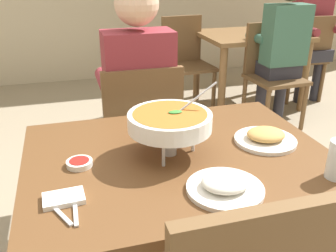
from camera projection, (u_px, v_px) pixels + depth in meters
dining_table_main at (179, 182)px, 1.40m from camera, size 1.11×0.85×0.74m
chair_diner_main at (141, 132)px, 2.07m from camera, size 0.44×0.44×0.90m
diner_main at (138, 90)px, 2.00m from camera, size 0.40×0.45×1.31m
curry_bowl at (170, 122)px, 1.31m from camera, size 0.33×0.30×0.26m
rice_plate at (225, 185)px, 1.13m from camera, size 0.24×0.24×0.06m
appetizer_plate at (266, 137)px, 1.44m from camera, size 0.24×0.24×0.06m
sauce_dish at (79, 163)px, 1.27m from camera, size 0.09×0.09×0.02m
napkin_folded at (64, 198)px, 1.09m from camera, size 0.12×0.09×0.02m
fork_utensil at (57, 211)px, 1.04m from camera, size 0.08×0.16×0.01m
spoon_utensil at (75, 208)px, 1.05m from camera, size 0.01×0.17×0.01m
dining_table_far at (250, 46)px, 3.72m from camera, size 1.00×0.80×0.74m
chair_bg_left at (305, 54)px, 3.85m from camera, size 0.47×0.47×0.90m
chair_bg_middle at (271, 68)px, 3.31m from camera, size 0.46×0.46×0.90m
chair_bg_right at (185, 57)px, 3.70m from camera, size 0.47×0.47×0.90m
patron_bg_left at (312, 30)px, 3.80m from camera, size 0.40×0.45×1.31m
patron_bg_middle at (282, 43)px, 3.18m from camera, size 0.40×0.45×1.31m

